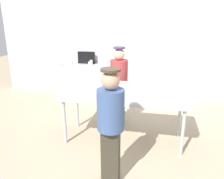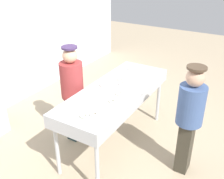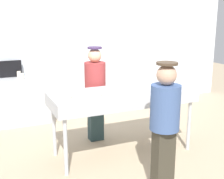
# 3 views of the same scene
# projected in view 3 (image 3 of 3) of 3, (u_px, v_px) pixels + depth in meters

# --- Properties ---
(ground_plane) EXTENTS (16.00, 16.00, 0.00)m
(ground_plane) POSITION_uv_depth(u_px,v_px,m) (123.00, 152.00, 4.86)
(ground_plane) COLOR tan
(back_wall) EXTENTS (8.00, 0.12, 2.85)m
(back_wall) POSITION_uv_depth(u_px,v_px,m) (74.00, 48.00, 6.79)
(back_wall) COLOR silver
(back_wall) RESTS_ON ground
(fryer_conveyor) EXTENTS (2.23, 0.82, 1.02)m
(fryer_conveyor) POSITION_uv_depth(u_px,v_px,m) (123.00, 97.00, 4.63)
(fryer_conveyor) COLOR #B7BABF
(fryer_conveyor) RESTS_ON ground
(sugar_donut_0) EXTENTS (0.13, 0.13, 0.03)m
(sugar_donut_0) POSITION_uv_depth(u_px,v_px,m) (174.00, 83.00, 5.04)
(sugar_donut_0) COLOR white
(sugar_donut_0) RESTS_ON fryer_conveyor
(sugar_donut_1) EXTENTS (0.15, 0.15, 0.03)m
(sugar_donut_1) POSITION_uv_depth(u_px,v_px,m) (138.00, 87.00, 4.79)
(sugar_donut_1) COLOR #F9E5C1
(sugar_donut_1) RESTS_ON fryer_conveyor
(sugar_donut_2) EXTENTS (0.16, 0.16, 0.03)m
(sugar_donut_2) POSITION_uv_depth(u_px,v_px,m) (68.00, 97.00, 4.21)
(sugar_donut_2) COLOR #F0F0CA
(sugar_donut_2) RESTS_ON fryer_conveyor
(sugar_donut_3) EXTENTS (0.15, 0.15, 0.03)m
(sugar_donut_3) POSITION_uv_depth(u_px,v_px,m) (105.00, 95.00, 4.32)
(sugar_donut_3) COLOR #EAE6C5
(sugar_donut_3) RESTS_ON fryer_conveyor
(sugar_donut_4) EXTENTS (0.14, 0.14, 0.03)m
(sugar_donut_4) POSITION_uv_depth(u_px,v_px,m) (135.00, 89.00, 4.68)
(sugar_donut_4) COLOR #FCE2CB
(sugar_donut_4) RESTS_ON fryer_conveyor
(sugar_donut_5) EXTENTS (0.16, 0.16, 0.03)m
(sugar_donut_5) POSITION_uv_depth(u_px,v_px,m) (117.00, 87.00, 4.79)
(sugar_donut_5) COLOR white
(sugar_donut_5) RESTS_ON fryer_conveyor
(sugar_donut_6) EXTENTS (0.16, 0.16, 0.03)m
(sugar_donut_6) POSITION_uv_depth(u_px,v_px,m) (120.00, 93.00, 4.44)
(sugar_donut_6) COLOR #F9F2C6
(sugar_donut_6) RESTS_ON fryer_conveyor
(sugar_donut_7) EXTENTS (0.15, 0.15, 0.03)m
(sugar_donut_7) POSITION_uv_depth(u_px,v_px,m) (162.00, 83.00, 5.04)
(sugar_donut_7) COLOR #F4EACB
(sugar_donut_7) RESTS_ON fryer_conveyor
(sugar_donut_8) EXTENTS (0.14, 0.14, 0.03)m
(sugar_donut_8) POSITION_uv_depth(u_px,v_px,m) (77.00, 98.00, 4.17)
(sugar_donut_8) COLOR white
(sugar_donut_8) RESTS_ON fryer_conveyor
(worker_baker) EXTENTS (0.36, 0.36, 1.63)m
(worker_baker) POSITION_uv_depth(u_px,v_px,m) (95.00, 88.00, 5.14)
(worker_baker) COLOR #22383C
(worker_baker) RESTS_ON ground
(customer_waiting) EXTENTS (0.35, 0.35, 1.62)m
(customer_waiting) POSITION_uv_depth(u_px,v_px,m) (165.00, 119.00, 3.61)
(customer_waiting) COLOR #393429
(customer_waiting) RESTS_ON ground
(prep_counter) EXTENTS (1.55, 0.63, 0.91)m
(prep_counter) POSITION_uv_depth(u_px,v_px,m) (13.00, 102.00, 6.06)
(prep_counter) COLOR #B7BABF
(prep_counter) RESTS_ON ground
(paper_cup_0) EXTENTS (0.08, 0.08, 0.13)m
(paper_cup_0) POSITION_uv_depth(u_px,v_px,m) (19.00, 74.00, 6.14)
(paper_cup_0) COLOR beige
(paper_cup_0) RESTS_ON prep_counter
(paper_cup_1) EXTENTS (0.08, 0.08, 0.13)m
(paper_cup_1) POSITION_uv_depth(u_px,v_px,m) (22.00, 76.00, 5.94)
(paper_cup_1) COLOR beige
(paper_cup_1) RESTS_ON prep_counter
(paper_cup_4) EXTENTS (0.08, 0.08, 0.13)m
(paper_cup_4) POSITION_uv_depth(u_px,v_px,m) (31.00, 73.00, 6.32)
(paper_cup_4) COLOR beige
(paper_cup_4) RESTS_ON prep_counter
(menu_display) EXTENTS (0.50, 0.04, 0.34)m
(menu_display) POSITION_uv_depth(u_px,v_px,m) (9.00, 69.00, 6.15)
(menu_display) COLOR black
(menu_display) RESTS_ON prep_counter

